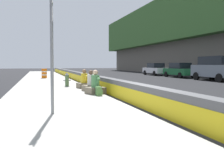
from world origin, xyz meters
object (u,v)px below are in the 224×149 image
Objects in this scene: fire_hydrant at (67,79)px; construction_barrel at (44,73)px; parked_car_third at (216,68)px; parked_car_fourth at (179,70)px; seated_person_middle at (91,84)px; route_sign_post at (52,41)px; seated_person_foreground at (95,86)px; parked_car_midline at (155,69)px; backpack at (99,91)px; seated_person_rear at (84,82)px.

fire_hydrant is 0.93× the size of construction_barrel.
parked_car_third is 1.07× the size of parked_car_fourth.
seated_person_middle is at bearing -170.46° from construction_barrel.
parked_car_fourth is (7.89, -13.98, 0.27)m from fire_hydrant.
seated_person_middle is at bearing 111.03° from parked_car_third.
fire_hydrant is at bearing -9.98° from route_sign_post.
seated_person_foreground is at bearing -167.89° from fire_hydrant.
construction_barrel is 0.21× the size of parked_car_midline.
parked_car_third is (9.99, -15.26, -1.03)m from route_sign_post.
seated_person_middle is 2.73× the size of backpack.
construction_barrel is (17.11, -0.25, -1.59)m from route_sign_post.
seated_person_foreground reaches higher than seated_person_middle.
backpack is (-0.67, 0.02, -0.16)m from seated_person_foreground.
backpack is at bearing 133.63° from parked_car_fourth.
seated_person_rear is at bearing -0.42° from backpack.
parked_car_midline reaches higher than fire_hydrant.
seated_person_foreground is at bearing 177.22° from seated_person_middle.
construction_barrel is at bearing 6.88° from fire_hydrant.
parked_car_third reaches higher than fire_hydrant.
construction_barrel is 15.18m from parked_car_fourth.
construction_barrel reaches higher than backpack.
parked_car_third reaches higher than construction_barrel.
construction_barrel is 16.62m from parked_car_third.
construction_barrel is at bearing 9.54° from seated_person_middle.
parked_car_fourth is 5.58m from parked_car_midline.
seated_person_middle is at bearing -24.52° from route_sign_post.
fire_hydrant is 0.80× the size of seated_person_middle.
parked_car_fourth is at bearing -46.37° from backpack.
construction_barrel is (13.96, 1.96, 0.28)m from backpack.
seated_person_middle is at bearing 129.24° from parked_car_fourth.
construction_barrel is at bearing 84.61° from parked_car_fourth.
parked_car_third is at bearing 179.75° from parked_car_midline.
seated_person_middle is at bearing -161.91° from fire_hydrant.
parked_car_fourth is at bearing -179.54° from parked_car_midline.
seated_person_middle reaches higher than backpack.
parked_car_fourth reaches higher than seated_person_middle.
parked_car_fourth reaches higher than seated_person_rear.
parked_car_midline is at bearing -35.88° from backpack.
route_sign_post reaches higher than parked_car_midline.
seated_person_middle is at bearing -178.07° from seated_person_rear.
parked_car_fourth is 1.00× the size of parked_car_midline.
parked_car_fourth reaches higher than backpack.
seated_person_foreground reaches higher than construction_barrel.
parked_car_midline reaches higher than seated_person_rear.
route_sign_post is 3.79× the size of construction_barrel.
fire_hydrant is 2.93m from seated_person_middle.
fire_hydrant is 0.19× the size of parked_car_midline.
route_sign_post is 9.00× the size of backpack.
route_sign_post is 21.99m from parked_car_fourth.
fire_hydrant is at bearing 119.44° from parked_car_fourth.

